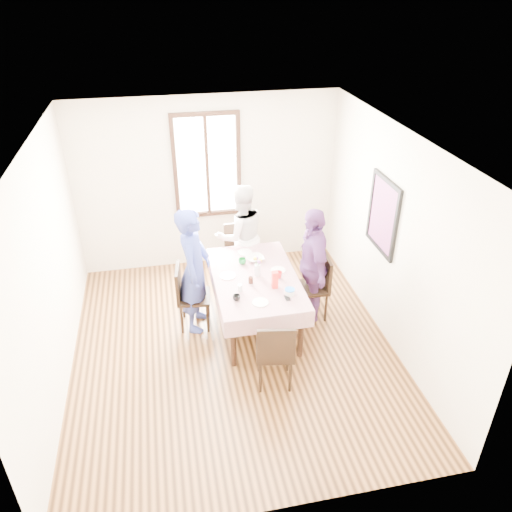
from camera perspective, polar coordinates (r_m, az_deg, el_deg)
name	(u,v)px	position (r m, az deg, el deg)	size (l,w,h in m)	color
ground	(234,347)	(6.46, -2.61, -10.47)	(4.50, 4.50, 0.00)	black
back_wall	(208,184)	(7.68, -5.58, 8.25)	(4.00, 4.00, 0.00)	beige
right_wall	(393,240)	(6.24, 15.53, 1.78)	(4.50, 4.50, 0.00)	beige
window_frame	(207,166)	(7.56, -5.68, 10.30)	(1.02, 0.06, 1.62)	black
window_pane	(207,166)	(7.57, -5.69, 10.33)	(0.90, 0.02, 1.50)	white
art_poster	(383,215)	(6.38, 14.48, 4.61)	(0.04, 0.76, 0.96)	red
dining_table	(255,301)	(6.61, -0.09, -5.22)	(0.96, 1.61, 0.75)	black
tablecloth	(255,277)	(6.39, -0.09, -2.44)	(1.08, 1.73, 0.01)	#580919
chair_left	(194,297)	(6.60, -7.16, -4.68)	(0.42, 0.42, 0.91)	black
chair_right	(312,287)	(6.78, 6.45, -3.62)	(0.42, 0.42, 0.91)	black
chair_far	(241,255)	(7.48, -1.78, 0.10)	(0.42, 0.42, 0.91)	black
chair_near	(275,351)	(5.71, 2.17, -10.89)	(0.42, 0.42, 0.91)	black
person_left	(194,270)	(6.38, -7.20, -1.67)	(0.63, 0.41, 1.72)	navy
person_far	(241,236)	(7.30, -1.79, 2.38)	(0.78, 0.61, 1.60)	silver
person_right	(312,265)	(6.58, 6.45, -1.02)	(0.96, 0.40, 1.63)	#5A3069
mug_black	(237,298)	(5.94, -2.26, -4.83)	(0.09, 0.09, 0.07)	black
mug_flag	(279,275)	(6.36, 2.64, -2.17)	(0.09, 0.09, 0.08)	red
mug_green	(242,261)	(6.65, -1.60, -0.61)	(0.10, 0.10, 0.08)	#0C7226
serving_bowl	(255,259)	(6.73, -0.11, -0.30)	(0.23, 0.23, 0.06)	white
juice_carton	(275,280)	(6.12, 2.20, -2.76)	(0.07, 0.07, 0.23)	red
butter_tub	(290,292)	(6.06, 3.91, -4.17)	(0.13, 0.13, 0.06)	white
jam_jar	(251,280)	(6.24, -0.61, -2.80)	(0.06, 0.06, 0.09)	black
drinking_glass	(240,288)	(6.10, -1.85, -3.67)	(0.06, 0.06, 0.09)	silver
smartphone	(287,298)	(6.00, 3.64, -4.85)	(0.06, 0.12, 0.01)	black
flower_vase	(257,270)	(6.38, 0.16, -1.63)	(0.08, 0.08, 0.16)	silver
plate_left	(228,276)	(6.41, -3.29, -2.30)	(0.20, 0.20, 0.01)	white
plate_right	(278,270)	(6.52, 2.58, -1.65)	(0.20, 0.20, 0.01)	white
plate_far	(245,252)	(6.93, -1.30, 0.44)	(0.20, 0.20, 0.01)	white
plate_near	(260,302)	(5.91, 0.50, -5.36)	(0.20, 0.20, 0.01)	white
butter_lid	(290,289)	(6.04, 3.93, -3.87)	(0.12, 0.12, 0.01)	blue
flower_bunch	(257,261)	(6.31, 0.16, -0.63)	(0.09, 0.09, 0.10)	yellow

